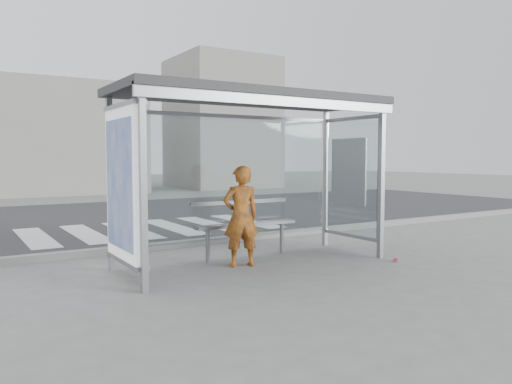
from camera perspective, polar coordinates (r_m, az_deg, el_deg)
ground at (r=7.81m, az=-0.22°, el=-8.22°), size 80.00×80.00×0.00m
road at (r=14.17m, az=-15.27°, el=-2.82°), size 30.00×10.00×0.01m
curb at (r=9.48m, az=-6.45°, el=-5.70°), size 30.00×0.18×0.12m
crosswalk at (r=11.82m, az=-11.79°, el=-4.11°), size 5.55×3.00×0.00m
bus_shelter at (r=7.50m, az=-2.90°, el=6.52°), size 4.25×1.65×2.62m
building_center at (r=24.83m, az=-22.71°, el=5.65°), size 8.00×5.00×5.00m
building_right at (r=27.79m, az=-3.95°, el=7.80°), size 5.00×5.00×7.00m
person at (r=7.52m, az=-1.74°, el=-2.80°), size 0.62×0.47×1.52m
bench at (r=8.20m, az=-1.20°, el=-3.69°), size 1.81×0.32×0.94m
soda_can at (r=8.28m, az=15.64°, el=-7.43°), size 0.13×0.13×0.07m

